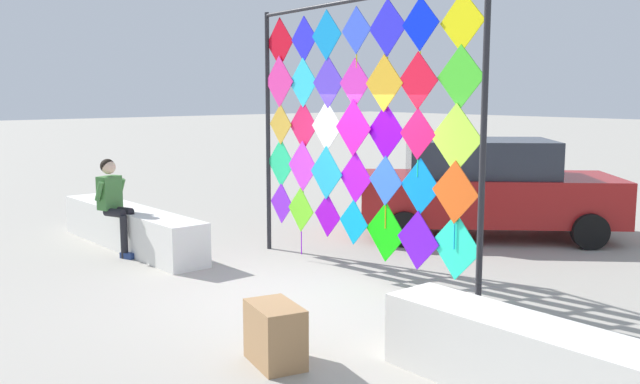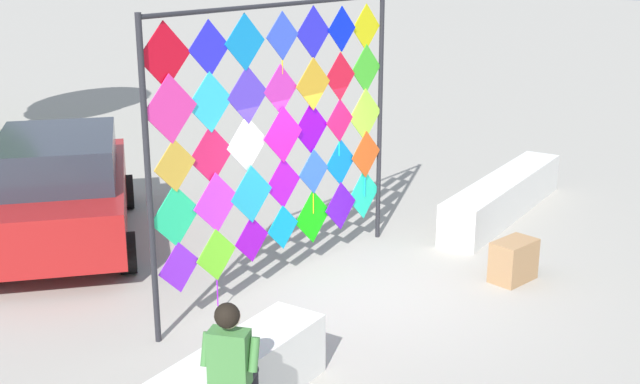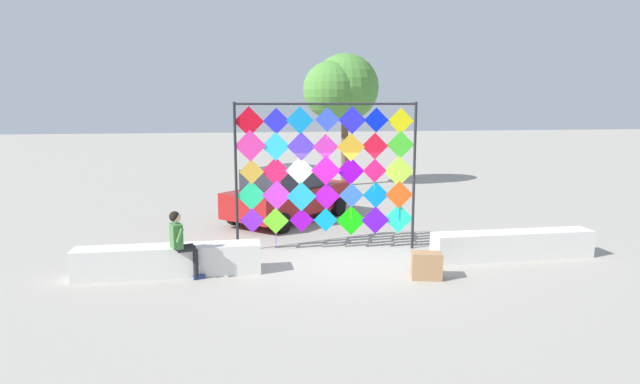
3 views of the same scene
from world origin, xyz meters
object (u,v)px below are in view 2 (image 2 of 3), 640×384
seated_vendor (234,362)px  cardboard_box_large (514,261)px  kite_display_rack (282,128)px  parked_car (61,189)px

seated_vendor → cardboard_box_large: bearing=-8.2°
kite_display_rack → parked_car: kite_display_rack is taller
parked_car → cardboard_box_large: (2.32, -6.34, -0.58)m
parked_car → seated_vendor: bearing=-116.8°
kite_display_rack → cardboard_box_large: bearing=-56.5°
kite_display_rack → seated_vendor: size_ratio=3.02×
kite_display_rack → cardboard_box_large: 3.65m
kite_display_rack → seated_vendor: 4.09m
kite_display_rack → parked_car: bearing=99.0°
cardboard_box_large → parked_car: bearing=110.1°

